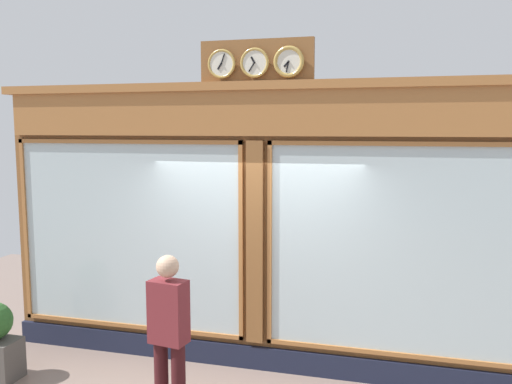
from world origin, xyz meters
TOP-DOWN VIEW (x-y plane):
  - shop_facade at (-0.00, -0.13)m, footprint 6.71×0.42m
  - pedestrian at (0.51, 1.38)m, footprint 0.39×0.27m

SIDE VIEW (x-z plane):
  - pedestrian at x=0.51m, z-range 0.09..1.78m
  - shop_facade at x=0.00m, z-range -0.23..3.67m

